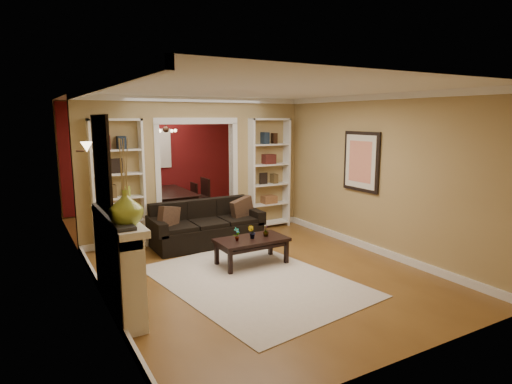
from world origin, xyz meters
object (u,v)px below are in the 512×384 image
coffee_table (252,251)px  fireplace (120,263)px  sofa (207,224)px  bookshelf_left (118,185)px  bookshelf_right (269,174)px  dining_table (169,205)px

coffee_table → fireplace: size_ratio=0.66×
sofa → bookshelf_left: bearing=157.9°
coffee_table → bookshelf_right: 2.59m
coffee_table → bookshelf_left: size_ratio=0.49×
bookshelf_right → dining_table: size_ratio=1.27×
coffee_table → bookshelf_left: bookshelf_left is taller
sofa → fireplace: bearing=-135.2°
fireplace → dining_table: (2.03, 4.37, -0.26)m
bookshelf_right → fireplace: bearing=-145.2°
bookshelf_left → coffee_table: bearing=-49.6°
dining_table → sofa: bearing=178.4°
coffee_table → dining_table: 3.76m
sofa → bookshelf_left: bookshelf_left is taller
dining_table → bookshelf_right: bearing=-138.8°
bookshelf_right → dining_table: bearing=131.2°
sofa → fireplace: fireplace is taller
coffee_table → fireplace: fireplace is taller
coffee_table → fireplace: (-2.16, -0.62, 0.37)m
bookshelf_left → dining_table: 2.51m
bookshelf_left → bookshelf_right: (3.10, 0.00, 0.00)m
coffee_table → bookshelf_right: (1.48, 1.91, 0.94)m
bookshelf_left → bookshelf_right: size_ratio=1.00×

